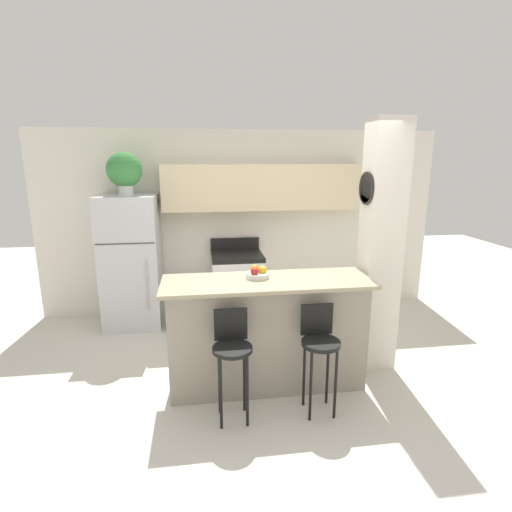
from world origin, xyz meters
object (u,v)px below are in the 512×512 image
at_px(bar_stool_right, 319,344).
at_px(potted_plant_on_fridge, 124,171).
at_px(stove_range, 237,285).
at_px(trash_bin, 178,314).
at_px(refrigerator, 131,262).
at_px(bar_stool_left, 232,350).
at_px(fruit_bowl, 257,273).

distance_m(bar_stool_right, potted_plant_on_fridge, 3.20).
relative_size(stove_range, trash_bin, 2.82).
distance_m(refrigerator, bar_stool_left, 2.47).
bearing_deg(stove_range, fruit_bowl, -88.74).
bearing_deg(bar_stool_left, stove_range, 83.36).
bearing_deg(trash_bin, fruit_bowl, -58.79).
xyz_separation_m(stove_range, bar_stool_right, (0.49, -2.22, 0.16)).
distance_m(potted_plant_on_fridge, fruit_bowl, 2.34).
relative_size(refrigerator, bar_stool_right, 1.81).
xyz_separation_m(bar_stool_left, bar_stool_right, (0.75, 0.00, 0.00)).
height_order(potted_plant_on_fridge, fruit_bowl, potted_plant_on_fridge).
xyz_separation_m(bar_stool_right, trash_bin, (-1.29, 1.95, -0.44)).
bearing_deg(stove_range, refrigerator, -178.75).
bearing_deg(trash_bin, refrigerator, 157.40).
distance_m(refrigerator, stove_range, 1.44).
bearing_deg(bar_stool_right, trash_bin, 123.58).
bearing_deg(bar_stool_right, refrigerator, 130.58).
xyz_separation_m(stove_range, potted_plant_on_fridge, (-1.38, -0.03, 1.56)).
xyz_separation_m(stove_range, trash_bin, (-0.80, -0.27, -0.27)).
distance_m(bar_stool_left, potted_plant_on_fridge, 2.83).
xyz_separation_m(refrigerator, trash_bin, (0.58, -0.24, -0.67)).
bearing_deg(refrigerator, bar_stool_left, -62.76).
height_order(refrigerator, trash_bin, refrigerator).
relative_size(stove_range, potted_plant_on_fridge, 2.03).
relative_size(stove_range, bar_stool_right, 1.13).
distance_m(stove_range, trash_bin, 0.89).
bearing_deg(fruit_bowl, bar_stool_left, -117.67).
relative_size(bar_stool_right, trash_bin, 2.50).
bearing_deg(bar_stool_left, fruit_bowl, 62.33).
height_order(stove_range, bar_stool_left, stove_range).
xyz_separation_m(stove_range, bar_stool_left, (-0.26, -2.22, 0.16)).
distance_m(refrigerator, trash_bin, 0.92).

